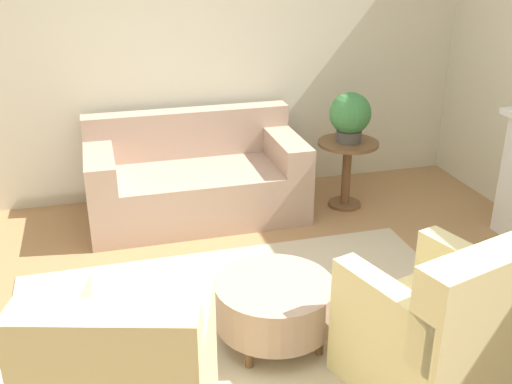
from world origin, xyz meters
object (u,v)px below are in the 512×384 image
(armchair_right, at_px, (438,333))
(side_table, at_px, (347,162))
(couch, at_px, (196,180))
(ottoman_table, at_px, (274,303))
(potted_plant_on_side_table, at_px, (350,115))

(armchair_right, height_order, side_table, armchair_right)
(couch, xyz_separation_m, ottoman_table, (0.14, -1.93, -0.06))
(couch, bearing_deg, potted_plant_on_side_table, -8.17)
(armchair_right, distance_m, ottoman_table, 0.97)
(couch, height_order, armchair_right, armchair_right)
(couch, xyz_separation_m, potted_plant_on_side_table, (1.35, -0.19, 0.54))
(side_table, bearing_deg, couch, 171.83)
(potted_plant_on_side_table, bearing_deg, couch, 171.83)
(couch, relative_size, armchair_right, 1.94)
(armchair_right, bearing_deg, side_table, 77.94)
(ottoman_table, distance_m, side_table, 2.13)
(side_table, relative_size, potted_plant_on_side_table, 1.40)
(armchair_right, xyz_separation_m, ottoman_table, (-0.70, 0.65, -0.11))
(couch, distance_m, ottoman_table, 1.94)
(couch, distance_m, armchair_right, 2.72)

